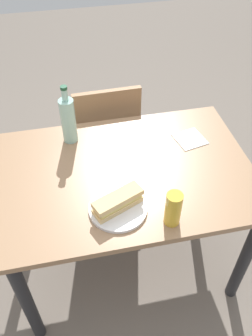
{
  "coord_description": "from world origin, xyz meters",
  "views": [
    {
      "loc": [
        -0.24,
        -1.12,
        1.9
      ],
      "look_at": [
        0.0,
        0.0,
        0.77
      ],
      "focal_mm": 37.89,
      "sensor_mm": 36.0,
      "label": 1
    }
  ],
  "objects_px": {
    "baguette_sandwich_near": "(118,202)",
    "dining_table": "(126,188)",
    "chair_far": "(106,133)",
    "beer_glass": "(173,209)",
    "knife_near": "(108,199)",
    "plate_near": "(118,208)",
    "water_bottle": "(68,120)"
  },
  "relations": [
    {
      "from": "baguette_sandwich_near",
      "to": "dining_table",
      "type": "bearing_deg",
      "value": 69.53
    },
    {
      "from": "chair_far",
      "to": "beer_glass",
      "type": "distance_m",
      "value": 0.98
    },
    {
      "from": "knife_near",
      "to": "baguette_sandwich_near",
      "type": "bearing_deg",
      "value": -54.86
    },
    {
      "from": "dining_table",
      "to": "chair_far",
      "type": "bearing_deg",
      "value": 89.81
    },
    {
      "from": "dining_table",
      "to": "beer_glass",
      "type": "distance_m",
      "value": 0.39
    },
    {
      "from": "plate_near",
      "to": "beer_glass",
      "type": "xyz_separation_m",
      "value": [
        0.2,
        -0.1,
        0.07
      ]
    },
    {
      "from": "water_bottle",
      "to": "beer_glass",
      "type": "bearing_deg",
      "value": -59.84
    },
    {
      "from": "chair_far",
      "to": "water_bottle",
      "type": "xyz_separation_m",
      "value": [
        -0.23,
        -0.32,
        0.37
      ]
    },
    {
      "from": "plate_near",
      "to": "knife_near",
      "type": "relative_size",
      "value": 1.46
    },
    {
      "from": "chair_far",
      "to": "plate_near",
      "type": "bearing_deg",
      "value": -95.72
    },
    {
      "from": "plate_near",
      "to": "beer_glass",
      "type": "relative_size",
      "value": 1.55
    },
    {
      "from": "baguette_sandwich_near",
      "to": "knife_near",
      "type": "xyz_separation_m",
      "value": [
        -0.03,
        0.05,
        -0.03
      ]
    },
    {
      "from": "plate_near",
      "to": "baguette_sandwich_near",
      "type": "distance_m",
      "value": 0.04
    },
    {
      "from": "dining_table",
      "to": "chair_far",
      "type": "distance_m",
      "value": 0.61
    },
    {
      "from": "chair_far",
      "to": "knife_near",
      "type": "height_order",
      "value": "chair_far"
    },
    {
      "from": "plate_near",
      "to": "water_bottle",
      "type": "distance_m",
      "value": 0.52
    },
    {
      "from": "dining_table",
      "to": "plate_near",
      "type": "bearing_deg",
      "value": -110.47
    },
    {
      "from": "knife_near",
      "to": "beer_glass",
      "type": "height_order",
      "value": "beer_glass"
    },
    {
      "from": "baguette_sandwich_near",
      "to": "plate_near",
      "type": "bearing_deg",
      "value": -116.57
    },
    {
      "from": "water_bottle",
      "to": "beer_glass",
      "type": "height_order",
      "value": "water_bottle"
    },
    {
      "from": "chair_far",
      "to": "plate_near",
      "type": "distance_m",
      "value": 0.85
    },
    {
      "from": "beer_glass",
      "to": "plate_near",
      "type": "bearing_deg",
      "value": 152.34
    },
    {
      "from": "knife_near",
      "to": "water_bottle",
      "type": "xyz_separation_m",
      "value": [
        -0.11,
        0.44,
        0.11
      ]
    },
    {
      "from": "knife_near",
      "to": "water_bottle",
      "type": "bearing_deg",
      "value": 104.39
    },
    {
      "from": "baguette_sandwich_near",
      "to": "chair_far",
      "type": "bearing_deg",
      "value": 84.28
    },
    {
      "from": "knife_near",
      "to": "beer_glass",
      "type": "xyz_separation_m",
      "value": [
        0.23,
        -0.15,
        0.06
      ]
    },
    {
      "from": "dining_table",
      "to": "beer_glass",
      "type": "xyz_separation_m",
      "value": [
        0.12,
        -0.32,
        0.19
      ]
    },
    {
      "from": "plate_near",
      "to": "knife_near",
      "type": "bearing_deg",
      "value": 125.14
    },
    {
      "from": "dining_table",
      "to": "water_bottle",
      "type": "relative_size",
      "value": 3.81
    },
    {
      "from": "chair_far",
      "to": "knife_near",
      "type": "relative_size",
      "value": 5.15
    },
    {
      "from": "dining_table",
      "to": "baguette_sandwich_near",
      "type": "bearing_deg",
      "value": -110.47
    },
    {
      "from": "water_bottle",
      "to": "knife_near",
      "type": "bearing_deg",
      "value": -75.61
    }
  ]
}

